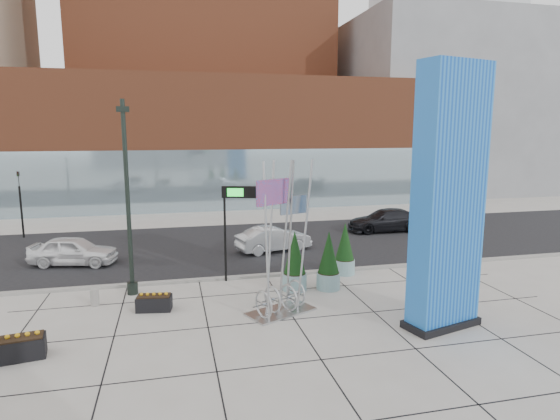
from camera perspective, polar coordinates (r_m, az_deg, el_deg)
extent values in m
plane|color=#9E9991|center=(17.50, -2.32, -12.23)|extent=(160.00, 160.00, 0.00)
cube|color=black|center=(26.93, -6.35, -4.39)|extent=(80.00, 12.00, 0.02)
cube|color=gray|center=(21.19, -4.39, -8.12)|extent=(80.00, 0.30, 0.12)
cube|color=brown|center=(43.15, -7.90, 8.22)|extent=(34.00, 10.00, 11.00)
cube|color=#8CA5B2|center=(38.57, -7.12, 3.61)|extent=(34.00, 0.60, 5.00)
cube|color=slate|center=(56.10, 18.40, 11.72)|extent=(20.00, 18.00, 18.00)
cube|color=#0C45BE|center=(16.04, 19.84, 1.23)|extent=(2.57, 1.56, 8.66)
cube|color=black|center=(17.13, 19.02, -12.83)|extent=(2.81, 1.79, 0.24)
cylinder|color=black|center=(19.21, -18.07, 1.20)|extent=(0.17, 0.17, 7.70)
cylinder|color=black|center=(20.04, -17.53, -9.07)|extent=(0.42, 0.42, 0.48)
cube|color=black|center=(19.04, -18.63, 11.57)|extent=(0.50, 0.25, 0.21)
cube|color=#ACAEB1|center=(17.38, 0.07, -12.27)|extent=(2.73, 2.12, 0.07)
cylinder|color=#ACAEB1|center=(16.18, -2.43, -3.75)|extent=(0.10, 0.10, 5.54)
cylinder|color=#ACAEB1|center=(16.64, -1.18, -3.37)|extent=(0.10, 0.10, 5.54)
cylinder|color=#ACAEB1|center=(16.47, 0.54, -3.50)|extent=(0.10, 0.10, 5.54)
cylinder|color=#ACAEB1|center=(16.90, 1.92, -3.16)|extent=(0.10, 0.10, 5.54)
cylinder|color=#ACAEB1|center=(16.51, 3.30, -3.48)|extent=(0.10, 0.10, 5.54)
torus|color=#ACAEB1|center=(16.93, -2.63, -11.06)|extent=(0.49, 0.95, 1.01)
torus|color=#ACAEB1|center=(17.24, -0.93, -10.67)|extent=(0.49, 0.95, 1.01)
torus|color=#ACAEB1|center=(17.16, 1.08, -10.77)|extent=(0.49, 0.95, 1.01)
torus|color=#ACAEB1|center=(17.49, 2.68, -10.37)|extent=(0.49, 0.95, 1.01)
cube|color=red|center=(16.18, -1.07, 2.25)|extent=(1.29, 0.75, 0.89)
cube|color=#ACAEB1|center=(16.60, 2.22, 0.50)|extent=(1.07, 0.41, 0.67)
cylinder|color=gray|center=(19.23, -21.66, -9.89)|extent=(0.32, 0.32, 0.62)
cylinder|color=black|center=(20.36, -6.71, -3.03)|extent=(0.10, 0.10, 4.14)
cube|color=black|center=(20.15, -4.31, 2.28)|extent=(1.94, 0.75, 0.49)
cube|color=#19D833|center=(19.99, -5.38, 2.21)|extent=(0.67, 0.22, 0.34)
cylinder|color=#82ABAF|center=(21.88, 7.85, -6.86)|extent=(0.96, 0.96, 0.67)
cylinder|color=black|center=(21.78, 7.87, -6.01)|extent=(0.88, 0.88, 0.06)
cone|color=black|center=(21.57, 7.92, -3.80)|extent=(0.86, 0.86, 1.72)
cylinder|color=#82ABAF|center=(19.80, 5.90, -8.57)|extent=(0.98, 0.98, 0.69)
cylinder|color=black|center=(19.69, 5.92, -7.62)|extent=(0.90, 0.90, 0.06)
cone|color=black|center=(19.45, 5.96, -5.13)|extent=(0.88, 0.88, 1.77)
cylinder|color=#82ABAF|center=(19.59, 1.78, -8.70)|extent=(1.00, 1.00, 0.70)
cylinder|color=black|center=(19.48, 1.79, -7.72)|extent=(0.92, 0.92, 0.06)
cone|color=black|center=(19.23, 1.80, -5.16)|extent=(0.90, 0.90, 1.80)
cube|color=black|center=(18.09, -15.08, -10.92)|extent=(1.33, 0.80, 0.54)
cube|color=black|center=(17.99, -15.12, -10.06)|extent=(1.23, 0.70, 0.05)
cube|color=black|center=(15.98, -29.25, -14.53)|extent=(1.52, 0.94, 0.61)
cube|color=black|center=(15.85, -29.35, -13.45)|extent=(1.41, 0.82, 0.06)
imported|color=white|center=(25.08, -23.89, -4.59)|extent=(4.39, 2.53, 1.41)
imported|color=#B9BCC1|center=(25.53, -0.78, -3.58)|extent=(4.32, 2.40, 1.35)
imported|color=black|center=(31.31, 12.72, -1.25)|extent=(5.01, 2.14, 1.44)
cylinder|color=black|center=(32.60, -28.98, -0.24)|extent=(0.12, 0.12, 3.20)
imported|color=black|center=(32.36, -29.27, 3.34)|extent=(0.15, 0.18, 0.90)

